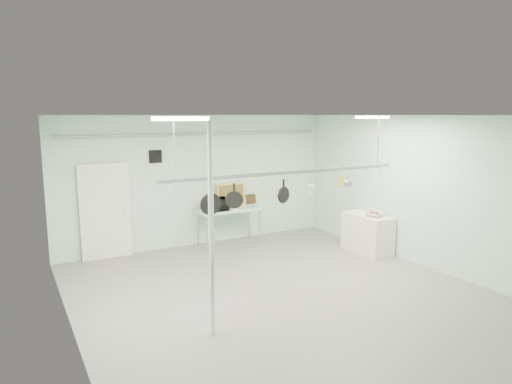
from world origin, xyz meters
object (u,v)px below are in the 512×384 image
skillet_right (284,191)px  skillet_mid (234,196)px  coffee_canister (234,205)px  fruit_bowl (374,214)px  chrome_pole (211,229)px  skillet_left (211,200)px  pot_rack (289,171)px  side_cabinet (367,233)px  microwave (216,204)px  prep_table (229,211)px

skillet_right → skillet_mid: bearing=161.3°
coffee_canister → fruit_bowl: 3.35m
chrome_pole → skillet_mid: (0.81, 0.90, 0.28)m
skillet_left → pot_rack: bearing=1.2°
side_cabinet → skillet_left: (-4.46, -1.10, 1.39)m
chrome_pole → pot_rack: bearing=25.3°
side_cabinet → microwave: 3.67m
chrome_pole → microwave: bearing=65.0°
pot_rack → fruit_bowl: bearing=16.9°
prep_table → skillet_left: bearing=-120.1°
prep_table → fruit_bowl: bearing=-43.5°
skillet_mid → prep_table: bearing=94.5°
coffee_canister → side_cabinet: bearing=-39.7°
skillet_right → skillet_left: bearing=161.3°
side_cabinet → coffee_canister: 3.27m
prep_table → microwave: microwave is taller
coffee_canister → pot_rack: bearing=-98.5°
microwave → fruit_bowl: (2.91, -2.35, -0.11)m
pot_rack → microwave: size_ratio=8.57×
prep_table → skillet_left: size_ratio=3.20×
pot_rack → skillet_right: (-0.11, 0.00, -0.35)m
fruit_bowl → skillet_right: (-3.05, -0.89, 0.93)m
coffee_canister → fruit_bowl: coffee_canister is taller
coffee_canister → skillet_mid: 3.63m
chrome_pole → coffee_canister: (2.37, 4.06, -0.59)m
prep_table → skillet_right: bearing=-98.8°
side_cabinet → coffee_canister: size_ratio=5.78×
coffee_canister → fruit_bowl: size_ratio=0.51×
prep_table → skillet_mid: skillet_mid is taller
pot_rack → fruit_bowl: 3.33m
chrome_pole → side_cabinet: chrome_pole is taller
side_cabinet → fruit_bowl: (-0.01, -0.21, 0.50)m
prep_table → pot_rack: 3.61m
prep_table → skillet_right: size_ratio=3.95×
chrome_pole → skillet_mid: 1.25m
chrome_pole → skillet_mid: chrome_pole is taller
coffee_canister → skillet_right: 3.33m
fruit_bowl → microwave: bearing=141.1°
microwave → skillet_mid: size_ratio=1.35×
chrome_pole → skillet_left: size_ratio=6.41×
pot_rack → skillet_right: bearing=180.0°
chrome_pole → skillet_left: bearing=66.7°
chrome_pole → fruit_bowl: (4.84, 1.79, -0.65)m
microwave → skillet_left: (-1.54, -3.24, 0.78)m
prep_table → skillet_left: (-1.91, -3.30, 1.00)m
skillet_left → skillet_right: same height
microwave → fruit_bowl: bearing=143.0°
pot_rack → skillet_mid: size_ratio=11.55×
fruit_bowl → skillet_left: (-4.45, -0.89, 0.89)m
chrome_pole → pot_rack: (1.90, 0.90, 0.63)m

